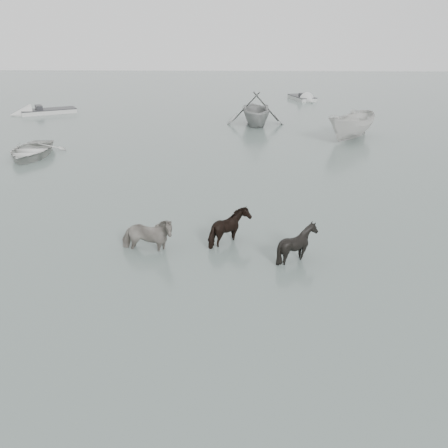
{
  "coord_description": "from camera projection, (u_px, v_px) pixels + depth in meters",
  "views": [
    {
      "loc": [
        1.58,
        -14.04,
        7.27
      ],
      "look_at": [
        1.09,
        1.43,
        1.0
      ],
      "focal_mm": 40.0,
      "sensor_mm": 36.0,
      "label": 1
    }
  ],
  "objects": [
    {
      "name": "pony_black",
      "position": [
        298.0,
        239.0,
        16.18
      ],
      "size": [
        1.46,
        1.33,
        1.46
      ],
      "primitive_type": "imported",
      "rotation": [
        0.0,
        0.0,
        1.45
      ],
      "color": "black",
      "rests_on": "ground"
    },
    {
      "name": "boat_small",
      "position": [
        352.0,
        125.0,
        33.04
      ],
      "size": [
        4.63,
        5.14,
        1.95
      ],
      "primitive_type": "imported",
      "rotation": [
        0.0,
        0.0,
        -0.67
      ],
      "color": "beige",
      "rests_on": "ground"
    },
    {
      "name": "pony_dark",
      "position": [
        230.0,
        225.0,
        17.39
      ],
      "size": [
        1.57,
        1.71,
        1.44
      ],
      "primitive_type": "imported",
      "rotation": [
        0.0,
        0.0,
        1.3
      ],
      "color": "black",
      "rests_on": "ground"
    },
    {
      "name": "rowboat_lead",
      "position": [
        30.0,
        149.0,
        28.88
      ],
      "size": [
        3.43,
        4.67,
        0.94
      ],
      "primitive_type": "imported",
      "rotation": [
        0.0,
        0.0,
        0.04
      ],
      "color": "beige",
      "rests_on": "ground"
    },
    {
      "name": "rowboat_trail",
      "position": [
        256.0,
        107.0,
        37.48
      ],
      "size": [
        4.81,
        5.44,
        2.68
      ],
      "primitive_type": "imported",
      "rotation": [
        0.0,
        0.0,
        3.23
      ],
      "color": "gray",
      "rests_on": "ground"
    },
    {
      "name": "ground",
      "position": [
        188.0,
        270.0,
        15.78
      ],
      "size": [
        140.0,
        140.0,
        0.0
      ],
      "primitive_type": "plane",
      "color": "#4E5D58",
      "rests_on": "ground"
    },
    {
      "name": "pony_pinto",
      "position": [
        147.0,
        229.0,
        16.8
      ],
      "size": [
        2.0,
        1.07,
        1.62
      ],
      "primitive_type": "imported",
      "rotation": [
        0.0,
        0.0,
        1.47
      ],
      "color": "black",
      "rests_on": "ground"
    },
    {
      "name": "skiff_outer",
      "position": [
        48.0,
        109.0,
        42.69
      ],
      "size": [
        6.23,
        4.41,
        0.75
      ],
      "primitive_type": null,
      "rotation": [
        0.0,
        0.0,
        3.65
      ],
      "color": "#B5B5B0",
      "rests_on": "ground"
    },
    {
      "name": "skiff_mid",
      "position": [
        302.0,
        96.0,
        50.26
      ],
      "size": [
        3.08,
        5.36,
        0.75
      ],
      "primitive_type": null,
      "rotation": [
        0.0,
        0.0,
        -1.26
      ],
      "color": "#AAADAA",
      "rests_on": "ground"
    }
  ]
}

